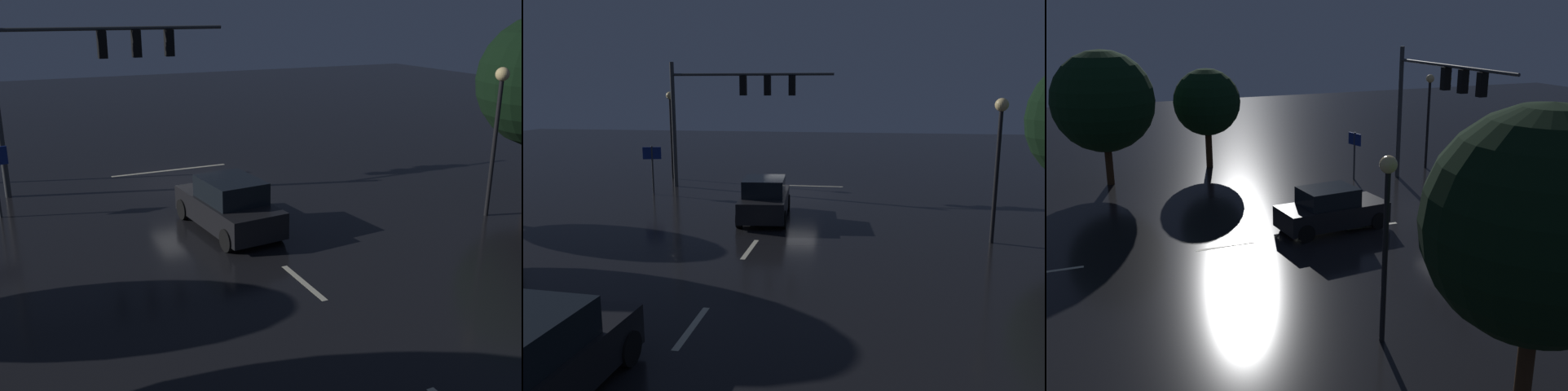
% 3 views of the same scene
% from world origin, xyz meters
% --- Properties ---
extents(ground_plane, '(80.00, 80.00, 0.00)m').
position_xyz_m(ground_plane, '(0.00, 0.00, 0.00)').
color(ground_plane, black).
extents(traffic_signal_assembly, '(8.62, 0.47, 6.61)m').
position_xyz_m(traffic_signal_assembly, '(3.37, -0.91, 4.76)').
color(traffic_signal_assembly, '#383A3D').
rests_on(traffic_signal_assembly, ground_plane).
extents(lane_dash_far, '(0.16, 2.20, 0.01)m').
position_xyz_m(lane_dash_far, '(0.00, 4.00, 0.00)').
color(lane_dash_far, beige).
rests_on(lane_dash_far, ground_plane).
extents(lane_dash_mid, '(0.16, 2.20, 0.01)m').
position_xyz_m(lane_dash_mid, '(0.00, 10.00, 0.00)').
color(lane_dash_mid, beige).
rests_on(lane_dash_mid, ground_plane).
extents(lane_dash_near, '(0.16, 2.20, 0.01)m').
position_xyz_m(lane_dash_near, '(0.00, 16.00, 0.00)').
color(lane_dash_near, beige).
rests_on(lane_dash_near, ground_plane).
extents(stop_bar, '(5.00, 0.16, 0.01)m').
position_xyz_m(stop_bar, '(0.00, -2.09, 0.00)').
color(stop_bar, beige).
rests_on(stop_bar, ground_plane).
extents(car_approaching, '(2.27, 4.50, 1.70)m').
position_xyz_m(car_approaching, '(0.33, 5.66, 0.80)').
color(car_approaching, black).
rests_on(car_approaching, ground_plane).
extents(car_distant, '(2.14, 4.46, 1.70)m').
position_xyz_m(car_distant, '(1.60, 19.36, 0.80)').
color(car_distant, black).
rests_on(car_distant, ground_plane).
extents(street_lamp_left_kerb, '(0.44, 0.44, 4.92)m').
position_xyz_m(street_lamp_left_kerb, '(-8.06, 7.98, 3.46)').
color(street_lamp_left_kerb, black).
rests_on(street_lamp_left_kerb, ground_plane).
extents(street_lamp_right_kerb, '(0.44, 0.44, 5.07)m').
position_xyz_m(street_lamp_right_kerb, '(7.58, -3.30, 3.55)').
color(street_lamp_right_kerb, black).
rests_on(street_lamp_right_kerb, ground_plane).
extents(route_sign, '(0.89, 0.28, 2.43)m').
position_xyz_m(route_sign, '(6.84, 1.45, 1.76)').
color(route_sign, '#383A3D').
rests_on(route_sign, ground_plane).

